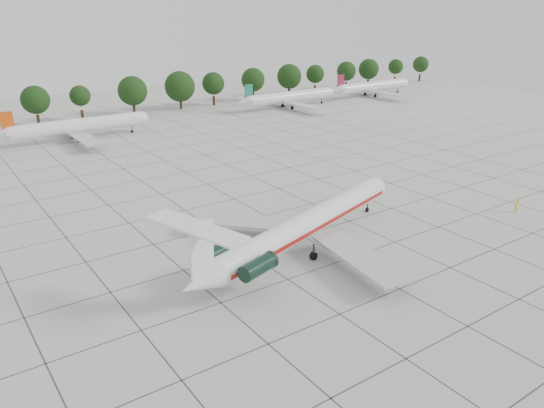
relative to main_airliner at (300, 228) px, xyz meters
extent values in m
plane|color=#BBBBB3|center=(3.07, 3.61, -3.09)|extent=(260.00, 260.00, 0.00)
cube|color=#383838|center=(3.07, 18.61, -3.08)|extent=(170.00, 170.00, 0.02)
cylinder|color=silver|center=(1.98, 0.61, -0.03)|extent=(30.93, 11.98, 2.88)
sphere|color=silver|center=(17.03, 5.22, -0.03)|extent=(2.88, 2.88, 2.88)
cone|color=silver|center=(-15.15, -4.65, -0.03)|extent=(5.02, 4.04, 2.88)
cube|color=maroon|center=(1.55, 2.00, -0.25)|extent=(29.27, 9.02, 0.48)
cube|color=maroon|center=(2.41, -0.79, -0.25)|extent=(29.27, 9.02, 0.48)
cube|color=#B7BABC|center=(-2.41, 7.49, -1.21)|extent=(11.77, 12.43, 0.26)
cube|color=#B7BABC|center=(2.20, -7.56, -1.21)|extent=(5.80, 13.54, 0.26)
cube|color=black|center=(-10.71, -1.23, 0.23)|extent=(2.17, 1.65, 0.22)
cylinder|color=black|center=(-10.89, -0.64, 0.23)|extent=(4.50, 2.82, 1.66)
cube|color=black|center=(-9.56, -4.99, 0.23)|extent=(2.17, 1.65, 0.22)
cylinder|color=black|center=(-9.38, -5.57, 0.23)|extent=(4.50, 2.82, 1.66)
cube|color=silver|center=(-14.73, -4.52, 3.03)|extent=(2.75, 1.05, 5.25)
cube|color=silver|center=(-15.32, -4.70, 5.48)|extent=(5.58, 10.80, 0.19)
cylinder|color=black|center=(15.35, 4.71, -2.26)|extent=(0.22, 0.22, 1.66)
cylinder|color=black|center=(15.35, 4.71, -2.78)|extent=(0.66, 0.41, 0.61)
cylinder|color=black|center=(-1.19, 2.01, -1.95)|extent=(0.26, 0.26, 1.57)
cylinder|color=black|center=(-1.19, 2.01, -2.65)|extent=(0.99, 0.76, 0.87)
cylinder|color=black|center=(0.14, -2.33, -1.95)|extent=(0.26, 0.26, 1.57)
cylinder|color=black|center=(0.14, -2.33, -2.65)|extent=(0.99, 0.76, 0.87)
imported|color=yellow|center=(31.86, -7.12, -2.13)|extent=(0.81, 0.66, 1.91)
cylinder|color=silver|center=(-4.67, 68.97, -0.09)|extent=(27.20, 3.00, 3.00)
cube|color=#B7BABC|center=(-5.67, 68.97, -1.29)|extent=(3.50, 27.20, 0.25)
cube|color=#CD430C|center=(-18.11, 68.97, 2.51)|extent=(2.40, 0.25, 3.60)
cylinder|color=black|center=(-5.67, 71.17, -2.69)|extent=(0.80, 0.45, 0.80)
cylinder|color=black|center=(-5.67, 66.77, -2.69)|extent=(0.80, 0.45, 0.80)
cylinder|color=silver|center=(53.25, 72.95, -0.09)|extent=(27.20, 3.00, 3.00)
cube|color=#B7BABC|center=(52.25, 72.95, -1.29)|extent=(3.50, 27.20, 0.25)
cube|color=#176B51|center=(39.81, 72.95, 2.51)|extent=(2.40, 0.25, 3.60)
cylinder|color=black|center=(52.25, 75.15, -2.69)|extent=(0.80, 0.45, 0.80)
cylinder|color=black|center=(52.25, 70.75, -2.69)|extent=(0.80, 0.45, 0.80)
cylinder|color=silver|center=(86.01, 74.23, -0.09)|extent=(27.20, 3.00, 3.00)
cube|color=#B7BABC|center=(85.01, 74.23, -1.29)|extent=(3.50, 27.20, 0.25)
cube|color=maroon|center=(72.57, 74.23, 2.51)|extent=(2.40, 0.25, 3.60)
cylinder|color=black|center=(85.01, 76.43, -2.69)|extent=(0.80, 0.45, 0.80)
cylinder|color=black|center=(85.01, 72.03, -2.69)|extent=(0.80, 0.45, 0.80)
cylinder|color=#332114|center=(-8.62, 88.61, -1.84)|extent=(0.70, 0.70, 2.50)
sphere|color=black|center=(-8.62, 88.61, 2.91)|extent=(6.50, 6.50, 6.50)
cylinder|color=#332114|center=(1.57, 88.61, -1.84)|extent=(0.70, 0.70, 2.50)
sphere|color=black|center=(1.57, 88.61, 2.91)|extent=(4.93, 4.93, 4.93)
cylinder|color=#332114|center=(14.76, 88.61, -1.84)|extent=(0.70, 0.70, 2.50)
sphere|color=black|center=(14.76, 88.61, 2.91)|extent=(7.40, 7.40, 7.40)
cylinder|color=#332114|center=(27.95, 88.61, -1.84)|extent=(0.70, 0.70, 2.50)
sphere|color=black|center=(27.95, 88.61, 2.91)|extent=(8.08, 8.08, 8.08)
cylinder|color=#332114|center=(38.14, 88.61, -1.84)|extent=(0.70, 0.70, 2.50)
sphere|color=black|center=(38.14, 88.61, 2.91)|extent=(6.17, 6.17, 6.17)
cylinder|color=#332114|center=(51.33, 88.61, -1.84)|extent=(0.70, 0.70, 2.50)
sphere|color=black|center=(51.33, 88.61, 2.91)|extent=(6.82, 6.82, 6.82)
cylinder|color=#332114|center=(64.52, 88.61, -1.84)|extent=(0.70, 0.70, 2.50)
sphere|color=black|center=(64.52, 88.61, 2.91)|extent=(7.44, 7.44, 7.44)
cylinder|color=#332114|center=(74.71, 88.61, -1.84)|extent=(0.70, 0.70, 2.50)
sphere|color=black|center=(74.71, 88.61, 2.91)|extent=(5.66, 5.66, 5.66)
cylinder|color=#332114|center=(87.90, 88.61, -1.84)|extent=(0.70, 0.70, 2.50)
sphere|color=black|center=(87.90, 88.61, 2.91)|extent=(6.25, 6.25, 6.25)
cylinder|color=#332114|center=(98.09, 88.61, -1.84)|extent=(0.70, 0.70, 2.50)
sphere|color=black|center=(98.09, 88.61, 2.91)|extent=(6.79, 6.79, 6.79)
cylinder|color=#332114|center=(111.28, 88.61, -1.84)|extent=(0.70, 0.70, 2.50)
sphere|color=black|center=(111.28, 88.61, 2.91)|extent=(5.16, 5.16, 5.16)
cylinder|color=#332114|center=(124.47, 88.61, -1.84)|extent=(0.70, 0.70, 2.50)
sphere|color=black|center=(124.47, 88.61, 2.91)|extent=(5.68, 5.68, 5.68)
camera|label=1|loc=(-34.14, -43.27, 23.73)|focal=35.00mm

